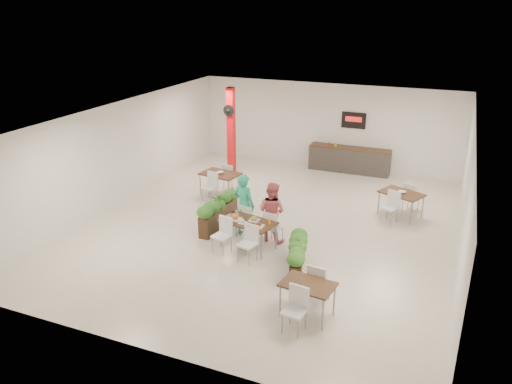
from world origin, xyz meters
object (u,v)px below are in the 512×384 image
at_px(main_table, 248,225).
at_px(side_table_c, 308,290).
at_px(diner_man, 244,205).
at_px(side_table_a, 220,177).
at_px(diner_woman, 272,212).
at_px(planter_right, 297,254).
at_px(side_table_b, 401,197).
at_px(planter_left, 219,210).
at_px(service_counter, 349,159).
at_px(red_column, 231,130).

bearing_deg(main_table, side_table_c, -45.17).
distance_m(diner_man, side_table_a, 3.18).
bearing_deg(diner_woman, side_table_a, -29.83).
height_order(planter_right, side_table_b, side_table_b).
height_order(planter_left, planter_right, planter_left).
bearing_deg(diner_man, side_table_c, 144.65).
bearing_deg(planter_left, main_table, -34.30).
bearing_deg(side_table_c, main_table, 142.66).
bearing_deg(main_table, service_counter, 81.51).
height_order(red_column, side_table_a, red_column).
distance_m(red_column, diner_man, 5.35).
height_order(service_counter, planter_right, service_counter).
bearing_deg(red_column, side_table_a, -74.61).
height_order(diner_woman, planter_left, diner_woman).
xyz_separation_m(diner_woman, side_table_b, (2.99, 2.94, -0.19)).
height_order(main_table, side_table_c, same).
height_order(diner_man, planter_left, diner_man).
height_order(main_table, side_table_b, same).
relative_size(planter_left, side_table_b, 1.17).
bearing_deg(planter_right, planter_left, 151.04).
bearing_deg(main_table, side_table_a, 126.57).
distance_m(service_counter, side_table_a, 5.27).
height_order(service_counter, side_table_b, service_counter).
distance_m(main_table, planter_right, 1.73).
xyz_separation_m(service_counter, side_table_a, (-3.41, -4.01, 0.14)).
height_order(planter_right, side_table_a, side_table_a).
distance_m(service_counter, planter_left, 6.72).
relative_size(red_column, side_table_a, 1.92).
bearing_deg(side_table_c, side_table_b, 87.38).
xyz_separation_m(main_table, side_table_a, (-2.34, 3.15, -0.00)).
relative_size(planter_right, side_table_b, 1.02).
bearing_deg(side_table_b, side_table_c, -76.69).
xyz_separation_m(service_counter, planter_right, (0.50, -7.87, -0.01)).
height_order(service_counter, diner_woman, service_counter).
bearing_deg(diner_woman, service_counter, -83.33).
distance_m(planter_left, side_table_a, 2.52).
relative_size(diner_woman, side_table_c, 0.99).
height_order(red_column, service_counter, red_column).
distance_m(red_column, side_table_c, 9.31).
height_order(red_column, diner_man, red_column).
height_order(planter_left, side_table_b, planter_left).
bearing_deg(service_counter, planter_left, -110.42).
bearing_deg(service_counter, main_table, -98.49).
xyz_separation_m(diner_man, side_table_c, (2.70, -2.98, -0.27)).
distance_m(red_column, side_table_a, 2.45).
relative_size(main_table, diner_woman, 1.12).
relative_size(service_counter, side_table_c, 1.80).
xyz_separation_m(diner_man, planter_left, (-0.88, 0.22, -0.38)).
bearing_deg(diner_man, side_table_a, -39.61).
xyz_separation_m(red_column, diner_man, (2.54, -4.65, -0.76)).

